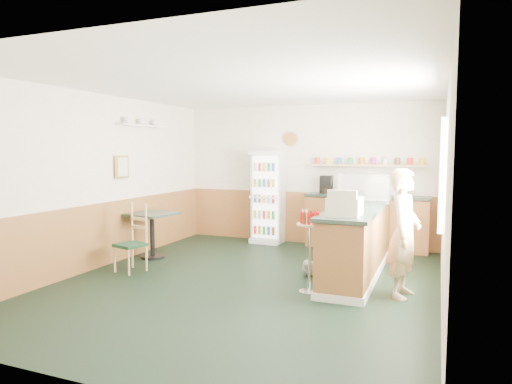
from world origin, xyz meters
The scene contains 13 objects.
ground centered at (0.00, 0.00, 0.00)m, with size 6.00×6.00×0.00m, color black.
room_envelope centered at (-0.23, 0.73, 1.52)m, with size 5.04×6.02×2.72m.
service_counter centered at (1.35, 1.07, 0.46)m, with size 0.68×3.01×1.01m.
back_counter centered at (1.19, 2.80, 0.55)m, with size 2.24×0.42×1.69m.
drinks_fridge centered at (-0.70, 2.74, 0.91)m, with size 0.60×0.52×1.81m.
display_case centered at (1.35, 1.58, 1.23)m, with size 0.79×0.41×0.45m.
cash_register centered at (1.35, -0.02, 1.12)m, with size 0.40×0.42×0.23m, color beige.
shopkeeper centered at (2.05, 0.18, 0.80)m, with size 0.53×0.38×1.60m, color tan.
condiment_stand centered at (0.92, -0.10, 0.72)m, with size 0.33×0.33×1.04m.
newspaper_rack centered at (0.99, 1.22, 0.60)m, with size 0.09×0.47×0.74m.
cafe_table centered at (-2.05, 0.74, 0.54)m, with size 0.80×0.80×0.77m.
cafe_chair centered at (-1.84, -0.04, 0.54)m, with size 0.46×0.46×1.03m.
dog_doorstop centered at (0.72, 0.64, 0.13)m, with size 0.22×0.28×0.26m.
Camera 1 is at (2.43, -5.67, 1.82)m, focal length 32.00 mm.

